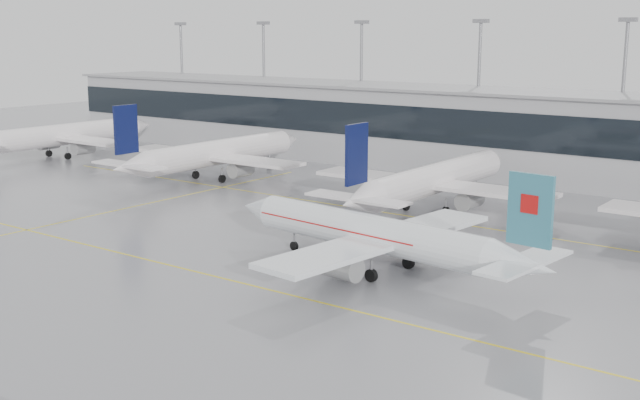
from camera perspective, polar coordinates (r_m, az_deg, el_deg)
The scene contains 12 objects.
ground at distance 68.27m, azimuth -6.07°, elevation -5.77°, with size 320.00×320.00×0.00m, color gray.
taxi_line_main at distance 68.27m, azimuth -6.07°, elevation -5.77°, with size 120.00×0.25×0.01m, color yellow.
taxi_line_north at distance 91.72m, azimuth 6.75°, elevation -1.21°, with size 120.00×0.25×0.01m, color yellow.
taxi_line_cross at distance 99.40m, azimuth -12.93°, elevation -0.41°, with size 0.25×60.00×0.01m, color yellow.
terminal at distance 119.12m, azimuth 14.59°, elevation 4.42°, with size 180.00×15.00×12.00m, color #A1A1A5.
terminal_glass at distance 112.03m, azimuth 13.16°, elevation 4.82°, with size 180.00×0.20×5.00m, color black.
terminal_roof at distance 118.52m, azimuth 14.75°, elevation 7.39°, with size 182.00×16.00×0.40m, color gray.
light_masts at distance 124.01m, azimuth 15.84°, elevation 8.04°, with size 156.40×1.00×22.60m.
air_canada_jet at distance 69.68m, azimuth 4.29°, elevation -2.56°, with size 34.18×26.85×10.46m.
parked_jet_a at distance 141.37m, azimuth -17.80°, elevation 4.41°, with size 29.64×36.96×11.72m.
parked_jet_b at distance 114.88m, azimuth -7.54°, elevation 3.29°, with size 29.64×36.96×11.72m.
parked_jet_c at distance 94.13m, azimuth 7.93°, elevation 1.40°, with size 29.64×36.96×11.72m.
Camera 1 is at (44.48, -47.54, 20.55)m, focal length 45.00 mm.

